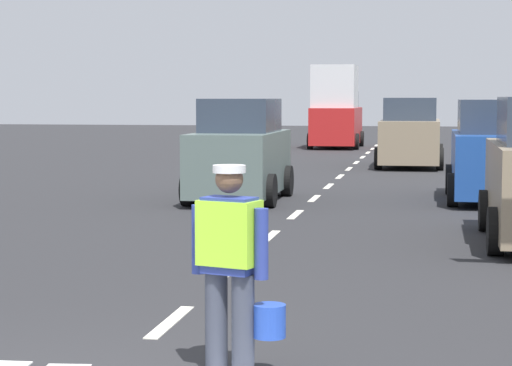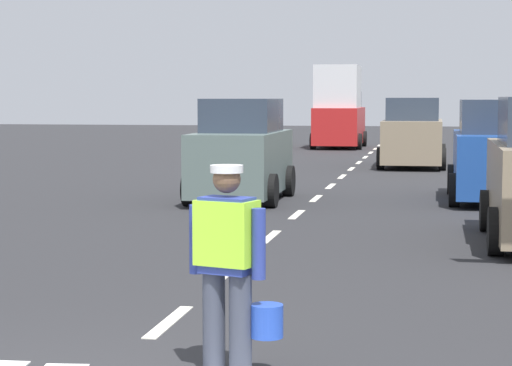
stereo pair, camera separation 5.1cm
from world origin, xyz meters
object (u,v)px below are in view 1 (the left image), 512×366
object	(u,v)px
road_worker	(233,259)
car_outgoing_far	(410,135)
delivery_truck	(336,111)
car_parked_far	(496,154)
car_oncoming_lead	(240,154)

from	to	relation	value
road_worker	car_outgoing_far	world-z (taller)	car_outgoing_far
delivery_truck	car_outgoing_far	bearing A→B (deg)	-73.04
car_parked_far	car_oncoming_lead	xyz separation A→B (m)	(-5.34, -0.89, 0.00)
delivery_truck	car_outgoing_far	size ratio (longest dim) A/B	1.07
car_oncoming_lead	car_outgoing_far	world-z (taller)	car_outgoing_far
delivery_truck	car_outgoing_far	distance (m)	11.73
road_worker	delivery_truck	size ratio (longest dim) A/B	0.36
car_parked_far	delivery_truck	bearing A→B (deg)	104.35
car_parked_far	car_oncoming_lead	bearing A→B (deg)	-170.49
car_parked_far	road_worker	bearing A→B (deg)	-101.61
car_outgoing_far	car_oncoming_lead	bearing A→B (deg)	-106.90
car_outgoing_far	road_worker	bearing A→B (deg)	-92.01
delivery_truck	car_oncoming_lead	size ratio (longest dim) A/B	1.21
delivery_truck	car_oncoming_lead	world-z (taller)	delivery_truck
road_worker	delivery_truck	xyz separation A→B (m)	(-2.58, 35.17, 0.68)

